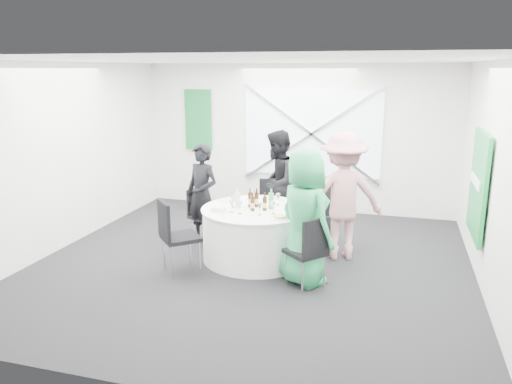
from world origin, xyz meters
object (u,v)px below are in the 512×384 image
(banquet_table, at_px, (256,234))
(green_water_bottle, at_px, (271,201))
(person_woman_green, at_px, (305,218))
(chair_back_right, at_px, (322,213))
(chair_back, at_px, (270,204))
(person_man_back, at_px, (277,184))
(person_man_back_left, at_px, (202,195))
(clear_water_bottle, at_px, (238,201))
(person_woman_pink, at_px, (342,196))
(chair_front_right, at_px, (310,247))
(chair_back_left, at_px, (201,211))
(chair_front_left, at_px, (174,231))

(banquet_table, distance_m, green_water_bottle, 0.54)
(person_woman_green, bearing_deg, chair_back_right, -54.28)
(chair_back, bearing_deg, person_man_back, 44.34)
(chair_back_right, height_order, person_man_back_left, person_man_back_left)
(clear_water_bottle, bearing_deg, person_man_back, 76.44)
(person_woman_pink, distance_m, green_water_bottle, 1.03)
(banquet_table, height_order, chair_front_right, chair_front_right)
(banquet_table, bearing_deg, chair_front_right, -40.99)
(chair_front_right, xyz_separation_m, person_woman_pink, (0.25, 1.21, 0.37))
(banquet_table, height_order, clear_water_bottle, clear_water_bottle)
(chair_back_right, bearing_deg, chair_front_right, -32.04)
(person_man_back, xyz_separation_m, clear_water_bottle, (-0.29, -1.19, -0.00))
(person_man_back, bearing_deg, clear_water_bottle, -12.09)
(banquet_table, height_order, person_woman_pink, person_woman_pink)
(chair_back_left, height_order, person_woman_green, person_woman_green)
(chair_front_left, distance_m, person_woman_green, 1.75)
(banquet_table, xyz_separation_m, person_woman_green, (0.82, -0.64, 0.49))
(person_man_back_left, height_order, person_woman_green, person_woman_green)
(chair_back_left, relative_size, chair_back_right, 0.83)
(banquet_table, height_order, person_man_back, person_man_back)
(chair_back_left, distance_m, chair_front_left, 1.37)
(clear_water_bottle, bearing_deg, chair_back, 79.65)
(chair_back_right, bearing_deg, chair_back_left, -122.29)
(green_water_bottle, bearing_deg, clear_water_bottle, -168.55)
(person_man_back, xyz_separation_m, person_woman_green, (0.79, -1.77, -0.00))
(banquet_table, distance_m, person_woman_pink, 1.35)
(chair_front_left, xyz_separation_m, person_man_back_left, (-0.08, 1.20, 0.20))
(green_water_bottle, relative_size, clear_water_bottle, 1.04)
(chair_back_right, bearing_deg, person_woman_pink, 23.56)
(banquet_table, relative_size, person_woman_green, 0.89)
(chair_back_left, distance_m, person_woman_pink, 2.28)
(chair_back_right, bearing_deg, banquet_table, -90.00)
(person_man_back_left, relative_size, person_man_back, 0.91)
(clear_water_bottle, bearing_deg, green_water_bottle, 11.45)
(person_man_back_left, height_order, green_water_bottle, person_man_back_left)
(chair_back_left, distance_m, person_woman_green, 2.25)
(chair_back_right, xyz_separation_m, person_woman_pink, (0.30, -0.19, 0.33))
(person_woman_pink, bearing_deg, chair_back_right, -51.01)
(banquet_table, distance_m, person_woman_green, 1.15)
(chair_back_right, bearing_deg, clear_water_bottle, -94.44)
(person_woman_green, height_order, clear_water_bottle, person_woman_green)
(chair_back, bearing_deg, person_woman_green, -65.48)
(green_water_bottle, xyz_separation_m, clear_water_bottle, (-0.47, -0.09, -0.00))
(chair_back, distance_m, person_man_back_left, 1.16)
(chair_back_right, bearing_deg, green_water_bottle, -84.21)
(person_woman_pink, xyz_separation_m, clear_water_bottle, (-1.43, -0.46, -0.06))
(chair_front_right, xyz_separation_m, clear_water_bottle, (-1.18, 0.75, 0.32))
(chair_back, height_order, person_woman_pink, person_woman_pink)
(chair_back_left, distance_m, green_water_bottle, 1.42)
(chair_back_right, distance_m, chair_front_right, 1.40)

